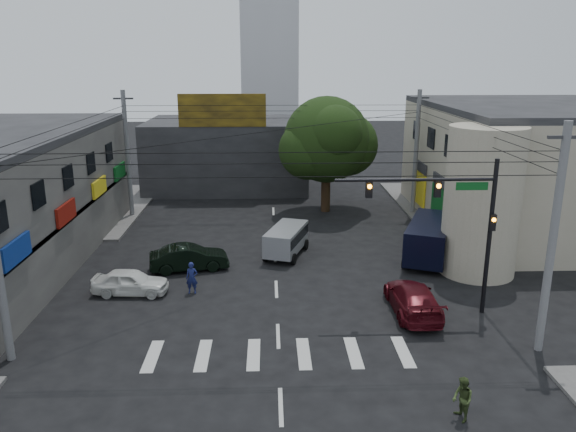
{
  "coord_description": "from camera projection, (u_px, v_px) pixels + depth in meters",
  "views": [
    {
      "loc": [
        -0.33,
        -24.49,
        11.4
      ],
      "look_at": [
        0.67,
        4.0,
        3.31
      ],
      "focal_mm": 35.0,
      "sensor_mm": 36.0,
      "label": 1
    }
  ],
  "objects": [
    {
      "name": "pedestrian_olive",
      "position": [
        462.0,
        399.0,
        18.1
      ],
      "size": [
        0.95,
        0.85,
        1.52
      ],
      "primitive_type": "imported",
      "rotation": [
        0.0,
        0.0,
        -1.38
      ],
      "color": "#34441F",
      "rests_on": "ground"
    },
    {
      "name": "sidewalk_far_right",
      "position": [
        499.0,
        205.0,
        44.57
      ],
      "size": [
        16.0,
        16.0,
        0.15
      ],
      "primitive_type": "cube",
      "color": "#514F4C",
      "rests_on": "ground"
    },
    {
      "name": "sidewalk_far_left",
      "position": [
        41.0,
        209.0,
        43.35
      ],
      "size": [
        16.0,
        16.0,
        0.15
      ],
      "primitive_type": "cube",
      "color": "#514F4C",
      "rests_on": "ground"
    },
    {
      "name": "utility_pole_far_right",
      "position": [
        416.0,
        153.0,
        41.15
      ],
      "size": [
        0.32,
        0.32,
        9.2
      ],
      "primitive_type": "cylinder",
      "color": "#59595B",
      "rests_on": "ground"
    },
    {
      "name": "ground",
      "position": [
        277.0,
        306.0,
        26.67
      ],
      "size": [
        160.0,
        160.0,
        0.0
      ],
      "primitive_type": "plane",
      "color": "black",
      "rests_on": "ground"
    },
    {
      "name": "billboard",
      "position": [
        222.0,
        110.0,
        44.83
      ],
      "size": [
        7.0,
        0.3,
        2.6
      ],
      "primitive_type": "cube",
      "color": "olive",
      "rests_on": "building_far"
    },
    {
      "name": "maroon_sedan",
      "position": [
        413.0,
        298.0,
        25.8
      ],
      "size": [
        2.02,
        4.85,
        1.4
      ],
      "primitive_type": "imported",
      "rotation": [
        0.0,
        0.0,
        3.15
      ],
      "color": "#450911",
      "rests_on": "ground"
    },
    {
      "name": "utility_pole_far_left",
      "position": [
        128.0,
        155.0,
        40.44
      ],
      "size": [
        0.32,
        0.32,
        9.2
      ],
      "primitive_type": "cylinder",
      "color": "#59595B",
      "rests_on": "ground"
    },
    {
      "name": "traffic_officer",
      "position": [
        192.0,
        278.0,
        27.92
      ],
      "size": [
        0.62,
        0.43,
        1.62
      ],
      "primitive_type": "imported",
      "rotation": [
        0.0,
        0.0,
        -0.04
      ],
      "color": "#161D50",
      "rests_on": "ground"
    },
    {
      "name": "building_far",
      "position": [
        228.0,
        153.0,
        50.72
      ],
      "size": [
        14.0,
        10.0,
        6.0
      ],
      "primitive_type": "cube",
      "color": "#232326",
      "rests_on": "ground"
    },
    {
      "name": "corner_column",
      "position": [
        482.0,
        202.0,
        29.8
      ],
      "size": [
        4.0,
        4.0,
        8.0
      ],
      "primitive_type": "cylinder",
      "color": "#9E967D",
      "rests_on": "ground"
    },
    {
      "name": "street_tree",
      "position": [
        327.0,
        140.0,
        41.66
      ],
      "size": [
        6.4,
        6.4,
        8.7
      ],
      "color": "black",
      "rests_on": "ground"
    },
    {
      "name": "silver_minivan",
      "position": [
        286.0,
        242.0,
        33.27
      ],
      "size": [
        4.98,
        4.06,
        1.71
      ],
      "primitive_type": null,
      "rotation": [
        0.0,
        0.0,
        1.25
      ],
      "color": "#93959A",
      "rests_on": "ground"
    },
    {
      "name": "white_compact",
      "position": [
        130.0,
        282.0,
        27.88
      ],
      "size": [
        2.02,
        3.94,
        1.27
      ],
      "primitive_type": "imported",
      "rotation": [
        0.0,
        0.0,
        1.5
      ],
      "color": "white",
      "rests_on": "ground"
    },
    {
      "name": "building_right",
      "position": [
        534.0,
        168.0,
        38.69
      ],
      "size": [
        14.0,
        18.0,
        8.0
      ],
      "primitive_type": "cube",
      "color": "#9E967D",
      "rests_on": "ground"
    },
    {
      "name": "traffic_gantry",
      "position": [
        454.0,
        212.0,
        24.65
      ],
      "size": [
        7.1,
        0.35,
        7.2
      ],
      "color": "black",
      "rests_on": "ground"
    },
    {
      "name": "navy_van",
      "position": [
        429.0,
        241.0,
        32.53
      ],
      "size": [
        7.27,
        6.22,
        2.29
      ],
      "primitive_type": null,
      "rotation": [
        0.0,
        0.0,
        1.18
      ],
      "color": "black",
      "rests_on": "ground"
    },
    {
      "name": "dark_sedan",
      "position": [
        189.0,
        258.0,
        31.03
      ],
      "size": [
        3.15,
        4.87,
        1.41
      ],
      "primitive_type": "imported",
      "rotation": [
        0.0,
        0.0,
        1.77
      ],
      "color": "black",
      "rests_on": "ground"
    },
    {
      "name": "utility_pole_near_right",
      "position": [
        552.0,
        242.0,
        21.45
      ],
      "size": [
        0.32,
        0.32,
        9.2
      ],
      "primitive_type": "cylinder",
      "color": "#59595B",
      "rests_on": "ground"
    }
  ]
}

